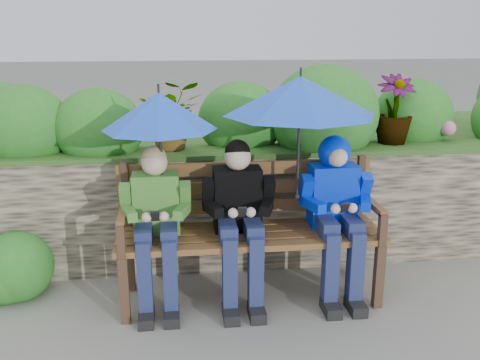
{
  "coord_description": "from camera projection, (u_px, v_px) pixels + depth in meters",
  "views": [
    {
      "loc": [
        -0.45,
        -3.62,
        2.03
      ],
      "look_at": [
        0.0,
        0.1,
        0.95
      ],
      "focal_mm": 40.0,
      "sensor_mm": 36.0,
      "label": 1
    }
  ],
  "objects": [
    {
      "name": "umbrella_left",
      "position": [
        159.0,
        111.0,
        3.73
      ],
      "size": [
        0.82,
        0.82,
        0.89
      ],
      "color": "blue",
      "rests_on": "ground"
    },
    {
      "name": "umbrella_right",
      "position": [
        300.0,
        96.0,
        3.8
      ],
      "size": [
        1.12,
        1.12,
        0.98
      ],
      "color": "blue",
      "rests_on": "ground"
    },
    {
      "name": "park_bench",
      "position": [
        249.0,
        222.0,
        4.08
      ],
      "size": [
        1.99,
        0.58,
        1.05
      ],
      "color": "#432E1F",
      "rests_on": "ground"
    },
    {
      "name": "boy_right",
      "position": [
        336.0,
        203.0,
        4.02
      ],
      "size": [
        0.53,
        0.65,
        1.25
      ],
      "color": "#0031D5",
      "rests_on": "ground"
    },
    {
      "name": "boy_left",
      "position": [
        156.0,
        218.0,
        3.88
      ],
      "size": [
        0.51,
        0.59,
        1.21
      ],
      "color": "#388522",
      "rests_on": "ground"
    },
    {
      "name": "ground",
      "position": [
        242.0,
        303.0,
        4.07
      ],
      "size": [
        60.0,
        60.0,
        0.0
      ],
      "primitive_type": "plane",
      "color": "gray",
      "rests_on": "ground"
    },
    {
      "name": "boy_middle",
      "position": [
        239.0,
        214.0,
        3.94
      ],
      "size": [
        0.53,
        0.62,
        1.24
      ],
      "color": "black",
      "rests_on": "ground"
    },
    {
      "name": "garden_backdrop",
      "position": [
        219.0,
        168.0,
        5.4
      ],
      "size": [
        8.0,
        2.88,
        1.88
      ],
      "color": "#342F27",
      "rests_on": "ground"
    }
  ]
}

